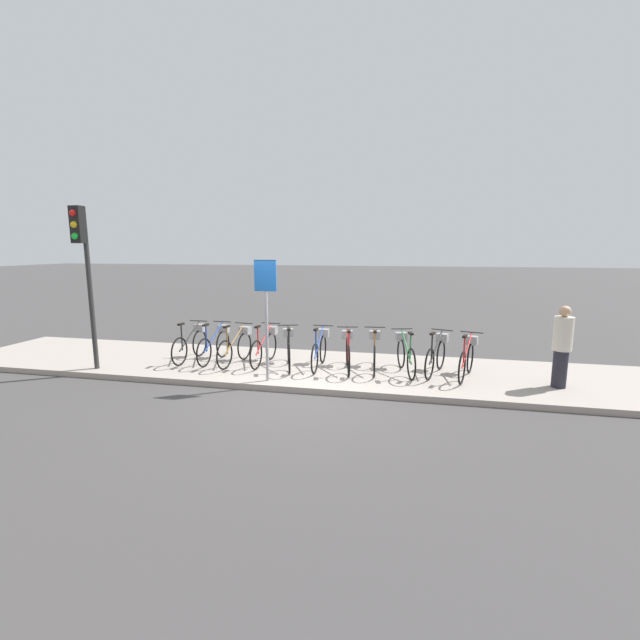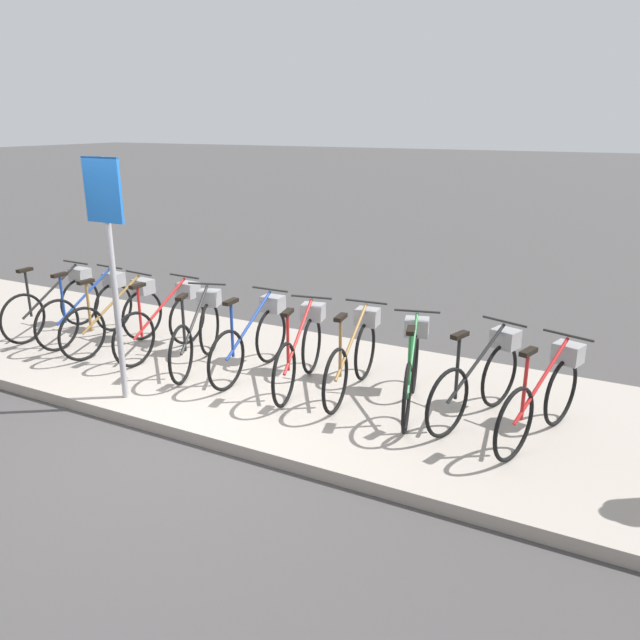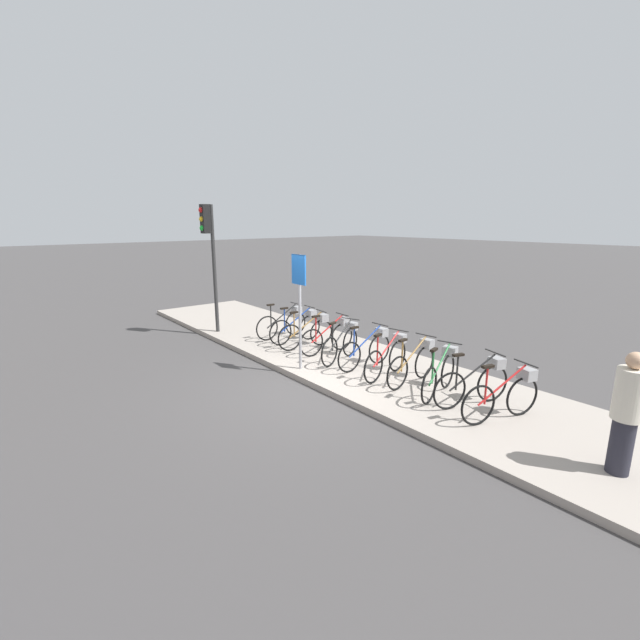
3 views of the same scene
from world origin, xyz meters
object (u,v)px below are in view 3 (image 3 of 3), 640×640
parked_bicycle_7 (415,361)px  parked_bicycle_1 (299,326)px  parked_bicycle_0 (285,322)px  traffic_light (209,242)px  parked_bicycle_4 (342,342)px  pedestrian (627,412)px  sign_post (299,293)px  parked_bicycle_5 (368,348)px  parked_bicycle_2 (309,331)px  parked_bicycle_3 (330,335)px  parked_bicycle_9 (476,381)px  parked_bicycle_10 (506,394)px  parked_bicycle_8 (441,371)px  parked_bicycle_6 (389,355)px

parked_bicycle_7 → parked_bicycle_1: bearing=-179.5°
parked_bicycle_0 → traffic_light: size_ratio=0.45×
parked_bicycle_0 → parked_bicycle_4: bearing=-2.3°
pedestrian → sign_post: sign_post is taller
parked_bicycle_4 → parked_bicycle_5: (0.69, 0.11, 0.00)m
parked_bicycle_0 → parked_bicycle_2: bearing=-3.7°
parked_bicycle_3 → traffic_light: 4.27m
sign_post → parked_bicycle_9: bearing=20.3°
parked_bicycle_0 → parked_bicycle_7: (4.29, 0.05, 0.00)m
parked_bicycle_5 → parked_bicycle_9: size_ratio=1.04×
parked_bicycle_1 → traffic_light: traffic_light is taller
parked_bicycle_4 → parked_bicycle_10: (3.79, -0.00, 0.00)m
parked_bicycle_2 → parked_bicycle_3: size_ratio=1.00×
parked_bicycle_2 → sign_post: (1.11, -1.11, 1.20)m
parked_bicycle_4 → parked_bicycle_10: bearing=-0.0°
parked_bicycle_1 → pedestrian: size_ratio=0.99×
parked_bicycle_5 → parked_bicycle_7: (1.20, 0.04, 0.00)m
parked_bicycle_8 → parked_bicycle_10: bearing=-3.8°
parked_bicycle_9 → parked_bicycle_10: same height
parked_bicycle_1 → parked_bicycle_5: (2.49, -0.01, 0.00)m
parked_bicycle_3 → parked_bicycle_2: bearing=-168.2°
parked_bicycle_9 → pedestrian: bearing=-11.5°
parked_bicycle_0 → pedestrian: pedestrian is taller
parked_bicycle_2 → parked_bicycle_9: 4.43m
parked_bicycle_2 → parked_bicycle_5: size_ratio=1.00×
parked_bicycle_2 → parked_bicycle_6: size_ratio=1.01×
parked_bicycle_0 → parked_bicycle_7: size_ratio=1.00×
traffic_light → parked_bicycle_9: bearing=10.0°
parked_bicycle_1 → parked_bicycle_10: 5.60m
parked_bicycle_6 → parked_bicycle_5: bearing=174.3°
parked_bicycle_5 → traffic_light: (-4.79, -1.25, 2.07)m
parked_bicycle_3 → parked_bicycle_9: same height
parked_bicycle_1 → sign_post: size_ratio=0.64×
parked_bicycle_4 → traffic_light: 4.73m
parked_bicycle_3 → sign_post: 1.79m
parked_bicycle_4 → parked_bicycle_8: bearing=1.8°
parked_bicycle_3 → parked_bicycle_6: 1.92m
sign_post → parked_bicycle_7: bearing=31.4°
parked_bicycle_0 → parked_bicycle_7: 4.29m
parked_bicycle_1 → pedestrian: (7.23, -0.43, 0.39)m
parked_bicycle_0 → parked_bicycle_2: size_ratio=1.00×
parked_bicycle_5 → pedestrian: size_ratio=0.99×
parked_bicycle_2 → parked_bicycle_3: 0.65m
parked_bicycle_3 → parked_bicycle_4: 0.62m
parked_bicycle_1 → parked_bicycle_8: 4.34m
parked_bicycle_5 → parked_bicycle_1: bearing=179.8°
parked_bicycle_10 → parked_bicycle_7: bearing=175.5°
parked_bicycle_0 → parked_bicycle_8: size_ratio=1.03×
parked_bicycle_2 → parked_bicycle_10: same height
parked_bicycle_3 → parked_bicycle_9: bearing=-0.2°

